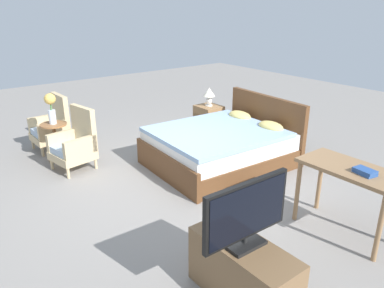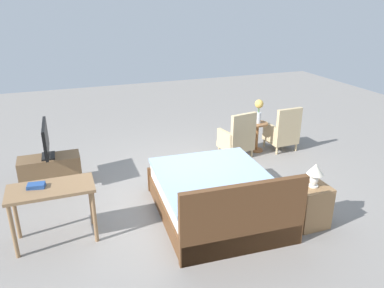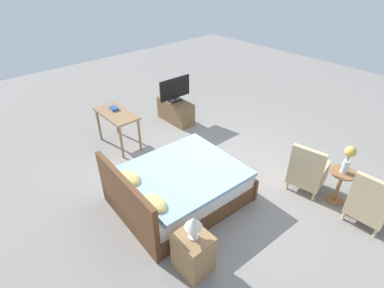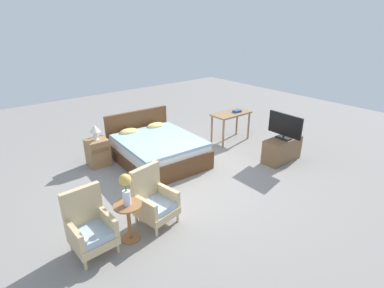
{
  "view_description": "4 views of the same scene",
  "coord_description": "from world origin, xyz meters",
  "px_view_note": "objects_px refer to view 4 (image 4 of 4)",
  "views": [
    {
      "loc": [
        3.84,
        -2.61,
        2.34
      ],
      "look_at": [
        0.39,
        0.05,
        0.7
      ],
      "focal_mm": 35.0,
      "sensor_mm": 36.0,
      "label": 1
    },
    {
      "loc": [
        1.83,
        5.26,
        2.95
      ],
      "look_at": [
        -0.01,
        0.23,
        0.83
      ],
      "focal_mm": 35.0,
      "sensor_mm": 36.0,
      "label": 2
    },
    {
      "loc": [
        -3.01,
        3.31,
        3.51
      ],
      "look_at": [
        0.33,
        0.32,
        0.63
      ],
      "focal_mm": 28.0,
      "sensor_mm": 36.0,
      "label": 3
    },
    {
      "loc": [
        -3.36,
        -4.25,
        3.0
      ],
      "look_at": [
        -0.01,
        -0.13,
        0.76
      ],
      "focal_mm": 28.0,
      "sensor_mm": 36.0,
      "label": 4
    }
  ],
  "objects_px": {
    "side_table": "(129,218)",
    "flower_vase": "(126,186)",
    "armchair_by_window_left": "(90,228)",
    "armchair_by_window_right": "(154,201)",
    "vanity_desk": "(231,117)",
    "bed": "(157,149)",
    "tv_stand": "(282,149)",
    "nightstand": "(98,152)",
    "table_lamp": "(95,130)",
    "tv_flatscreen": "(285,126)",
    "book_stack": "(237,111)"
  },
  "relations": [
    {
      "from": "side_table",
      "to": "flower_vase",
      "type": "distance_m",
      "value": 0.52
    },
    {
      "from": "armchair_by_window_left",
      "to": "armchair_by_window_right",
      "type": "bearing_deg",
      "value": -0.05
    },
    {
      "from": "armchair_by_window_right",
      "to": "vanity_desk",
      "type": "distance_m",
      "value": 3.79
    },
    {
      "from": "bed",
      "to": "armchair_by_window_right",
      "type": "distance_m",
      "value": 2.2
    },
    {
      "from": "side_table",
      "to": "tv_stand",
      "type": "distance_m",
      "value": 3.95
    },
    {
      "from": "nightstand",
      "to": "vanity_desk",
      "type": "xyz_separation_m",
      "value": [
        3.27,
        -0.83,
        0.35
      ]
    },
    {
      "from": "table_lamp",
      "to": "tv_stand",
      "type": "relative_size",
      "value": 0.34
    },
    {
      "from": "armchair_by_window_left",
      "to": "tv_flatscreen",
      "type": "height_order",
      "value": "tv_flatscreen"
    },
    {
      "from": "tv_flatscreen",
      "to": "book_stack",
      "type": "relative_size",
      "value": 3.64
    },
    {
      "from": "flower_vase",
      "to": "vanity_desk",
      "type": "height_order",
      "value": "flower_vase"
    },
    {
      "from": "table_lamp",
      "to": "tv_stand",
      "type": "height_order",
      "value": "table_lamp"
    },
    {
      "from": "armchair_by_window_right",
      "to": "tv_stand",
      "type": "height_order",
      "value": "armchair_by_window_right"
    },
    {
      "from": "armchair_by_window_left",
      "to": "vanity_desk",
      "type": "relative_size",
      "value": 0.88
    },
    {
      "from": "nightstand",
      "to": "armchair_by_window_left",
      "type": "bearing_deg",
      "value": -114.91
    },
    {
      "from": "bed",
      "to": "flower_vase",
      "type": "relative_size",
      "value": 4.34
    },
    {
      "from": "armchair_by_window_right",
      "to": "flower_vase",
      "type": "xyz_separation_m",
      "value": [
        -0.5,
        -0.13,
        0.52
      ]
    },
    {
      "from": "flower_vase",
      "to": "nightstand",
      "type": "xyz_separation_m",
      "value": [
        0.63,
        2.61,
        -0.59
      ]
    },
    {
      "from": "bed",
      "to": "vanity_desk",
      "type": "bearing_deg",
      "value": -4.8
    },
    {
      "from": "vanity_desk",
      "to": "table_lamp",
      "type": "bearing_deg",
      "value": 165.67
    },
    {
      "from": "table_lamp",
      "to": "tv_stand",
      "type": "bearing_deg",
      "value": -36.03
    },
    {
      "from": "armchair_by_window_left",
      "to": "tv_stand",
      "type": "distance_m",
      "value": 4.46
    },
    {
      "from": "armchair_by_window_right",
      "to": "nightstand",
      "type": "bearing_deg",
      "value": 86.95
    },
    {
      "from": "bed",
      "to": "vanity_desk",
      "type": "relative_size",
      "value": 1.99
    },
    {
      "from": "flower_vase",
      "to": "book_stack",
      "type": "bearing_deg",
      "value": 22.98
    },
    {
      "from": "vanity_desk",
      "to": "book_stack",
      "type": "relative_size",
      "value": 4.55
    },
    {
      "from": "armchair_by_window_right",
      "to": "book_stack",
      "type": "distance_m",
      "value": 3.93
    },
    {
      "from": "armchair_by_window_left",
      "to": "bed",
      "type": "bearing_deg",
      "value": 39.0
    },
    {
      "from": "armchair_by_window_left",
      "to": "side_table",
      "type": "height_order",
      "value": "armchair_by_window_left"
    },
    {
      "from": "book_stack",
      "to": "bed",
      "type": "bearing_deg",
      "value": 174.37
    },
    {
      "from": "side_table",
      "to": "armchair_by_window_left",
      "type": "bearing_deg",
      "value": 165.78
    },
    {
      "from": "armchair_by_window_right",
      "to": "book_stack",
      "type": "xyz_separation_m",
      "value": [
        3.56,
        1.6,
        0.42
      ]
    },
    {
      "from": "tv_flatscreen",
      "to": "vanity_desk",
      "type": "bearing_deg",
      "value": 91.59
    },
    {
      "from": "armchair_by_window_left",
      "to": "nightstand",
      "type": "xyz_separation_m",
      "value": [
        1.15,
        2.48,
        -0.08
      ]
    },
    {
      "from": "flower_vase",
      "to": "tv_flatscreen",
      "type": "height_order",
      "value": "tv_flatscreen"
    },
    {
      "from": "side_table",
      "to": "tv_flatscreen",
      "type": "height_order",
      "value": "tv_flatscreen"
    },
    {
      "from": "armchair_by_window_left",
      "to": "side_table",
      "type": "distance_m",
      "value": 0.53
    },
    {
      "from": "book_stack",
      "to": "armchair_by_window_right",
      "type": "bearing_deg",
      "value": -155.89
    },
    {
      "from": "armchair_by_window_right",
      "to": "nightstand",
      "type": "relative_size",
      "value": 1.55
    },
    {
      "from": "flower_vase",
      "to": "tv_stand",
      "type": "distance_m",
      "value": 4.0
    },
    {
      "from": "flower_vase",
      "to": "tv_flatscreen",
      "type": "bearing_deg",
      "value": 2.88
    },
    {
      "from": "vanity_desk",
      "to": "bed",
      "type": "bearing_deg",
      "value": 175.2
    },
    {
      "from": "tv_stand",
      "to": "flower_vase",
      "type": "bearing_deg",
      "value": -177.12
    },
    {
      "from": "flower_vase",
      "to": "table_lamp",
      "type": "xyz_separation_m",
      "value": [
        0.63,
        2.61,
        -0.08
      ]
    },
    {
      "from": "armchair_by_window_left",
      "to": "book_stack",
      "type": "distance_m",
      "value": 4.87
    },
    {
      "from": "side_table",
      "to": "tv_stand",
      "type": "relative_size",
      "value": 0.62
    },
    {
      "from": "bed",
      "to": "armchair_by_window_left",
      "type": "xyz_separation_m",
      "value": [
        -2.25,
        -1.82,
        0.08
      ]
    },
    {
      "from": "tv_flatscreen",
      "to": "table_lamp",
      "type": "bearing_deg",
      "value": 143.98
    },
    {
      "from": "bed",
      "to": "book_stack",
      "type": "distance_m",
      "value": 2.39
    },
    {
      "from": "armchair_by_window_left",
      "to": "tv_stand",
      "type": "relative_size",
      "value": 0.96
    },
    {
      "from": "side_table",
      "to": "table_lamp",
      "type": "height_order",
      "value": "table_lamp"
    }
  ]
}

